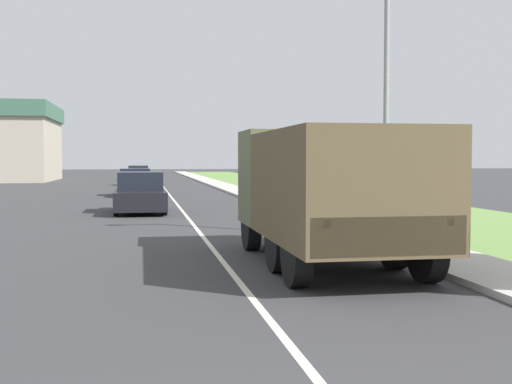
% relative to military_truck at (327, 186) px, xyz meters
% --- Properties ---
extents(ground_plane, '(180.00, 180.00, 0.00)m').
position_rel_military_truck_xyz_m(ground_plane, '(-1.99, 30.51, -1.56)').
color(ground_plane, '#38383A').
extents(lane_centre_stripe, '(0.12, 120.00, 0.00)m').
position_rel_military_truck_xyz_m(lane_centre_stripe, '(-1.99, 30.51, -1.56)').
color(lane_centre_stripe, silver).
rests_on(lane_centre_stripe, ground).
extents(sidewalk_right, '(1.80, 120.00, 0.12)m').
position_rel_military_truck_xyz_m(sidewalk_right, '(2.51, 30.51, -1.50)').
color(sidewalk_right, beige).
rests_on(sidewalk_right, ground).
extents(grass_strip_right, '(7.00, 120.00, 0.02)m').
position_rel_military_truck_xyz_m(grass_strip_right, '(6.91, 30.51, -1.55)').
color(grass_strip_right, '#6B9347').
rests_on(grass_strip_right, ground).
extents(military_truck, '(2.58, 6.55, 2.75)m').
position_rel_military_truck_xyz_m(military_truck, '(0.00, 0.00, 0.00)').
color(military_truck, '#545B3D').
rests_on(military_truck, ground).
extents(car_nearest_ahead, '(1.95, 4.49, 1.59)m').
position_rel_military_truck_xyz_m(car_nearest_ahead, '(-3.65, 13.26, -0.84)').
color(car_nearest_ahead, black).
rests_on(car_nearest_ahead, ground).
extents(car_second_ahead, '(1.88, 3.96, 1.55)m').
position_rel_military_truck_xyz_m(car_second_ahead, '(-3.95, 24.85, -0.86)').
color(car_second_ahead, navy).
rests_on(car_second_ahead, ground).
extents(car_third_ahead, '(1.73, 4.82, 1.58)m').
position_rel_military_truck_xyz_m(car_third_ahead, '(-3.83, 39.39, -0.85)').
color(car_third_ahead, silver).
rests_on(car_third_ahead, ground).
extents(car_fourth_ahead, '(1.94, 4.11, 1.46)m').
position_rel_military_truck_xyz_m(car_fourth_ahead, '(-3.93, 51.10, -0.90)').
color(car_fourth_ahead, silver).
rests_on(car_fourth_ahead, ground).
extents(lamp_post, '(1.69, 0.24, 6.64)m').
position_rel_military_truck_xyz_m(lamp_post, '(2.54, 3.88, 2.54)').
color(lamp_post, gray).
rests_on(lamp_post, sidewalk_right).
extents(utility_box, '(0.55, 0.45, 0.70)m').
position_rel_military_truck_xyz_m(utility_box, '(4.21, 6.30, -1.19)').
color(utility_box, '#3D7042').
rests_on(utility_box, grass_strip_right).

